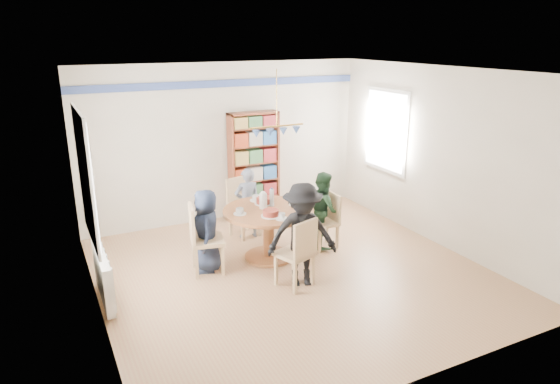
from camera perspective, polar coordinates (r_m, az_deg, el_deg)
ground at (r=6.94m, az=1.49°, el=-9.19°), size 5.00×5.00×0.00m
room_shell at (r=7.03m, az=-3.61°, el=5.40°), size 5.00×5.00×5.00m
radiator at (r=6.42m, az=-19.53°, el=-9.13°), size 0.12×1.00×0.60m
dining_table at (r=7.16m, az=-1.33°, el=-3.45°), size 1.30×1.30×0.75m
chair_left at (r=6.81m, az=-9.02°, el=-5.01°), size 0.51×0.51×0.97m
chair_right at (r=7.60m, az=5.48°, el=-2.97°), size 0.38×0.38×0.85m
chair_far at (r=8.05m, az=-4.40°, el=-1.38°), size 0.51×0.51×0.95m
chair_near at (r=6.36m, az=2.18°, el=-6.68°), size 0.52×0.52×0.94m
person_left at (r=6.87m, az=-8.39°, el=-4.38°), size 0.50×0.64×1.16m
person_right at (r=7.61m, az=4.97°, el=-2.00°), size 0.56×0.66×1.17m
person_far at (r=7.91m, az=-3.75°, el=-1.30°), size 0.43×0.30×1.15m
person_near at (r=6.38m, az=2.56°, el=-4.93°), size 1.00×0.76×1.37m
bookshelf at (r=8.79m, az=-3.00°, el=2.99°), size 0.89×0.27×1.87m
tableware at (r=7.09m, az=-1.60°, el=-1.50°), size 1.05×1.05×0.28m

